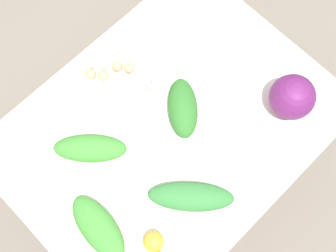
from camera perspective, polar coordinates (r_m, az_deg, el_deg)
ground_plane at (r=2.53m, az=0.00°, el=-5.26°), size 8.00×8.00×0.00m
dining_table at (r=1.94m, az=0.00°, el=-1.01°), size 1.29×0.99×0.70m
cabbage_purple at (r=1.87m, az=14.91°, el=3.43°), size 0.18×0.18×0.18m
egg_carton at (r=1.91m, az=-6.26°, el=6.21°), size 0.26×0.29×0.09m
greens_bunch_scallion at (r=1.76m, az=2.82°, el=-8.59°), size 0.30×0.31×0.07m
greens_bunch_beet_tops at (r=1.82m, az=-9.48°, el=-2.69°), size 0.28×0.28×0.08m
greens_bunch_kale at (r=1.76m, az=-8.50°, el=-12.15°), size 0.15×0.29×0.07m
greens_bunch_chard at (r=1.84m, az=1.82°, el=2.21°), size 0.25×0.27×0.09m
orange_3 at (r=1.73m, az=-1.76°, el=-13.95°), size 0.08×0.08×0.08m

